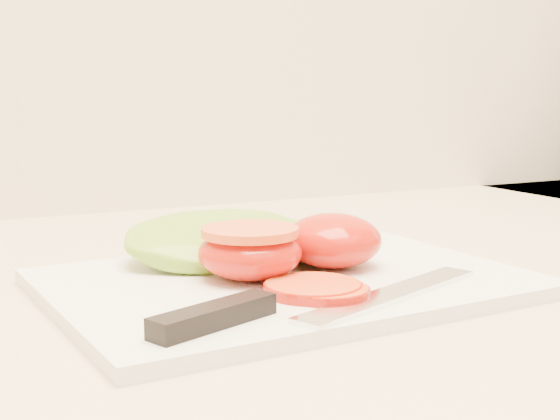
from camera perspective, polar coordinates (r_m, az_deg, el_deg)
name	(u,v)px	position (r m, az deg, el deg)	size (l,w,h in m)	color
cutting_board	(286,283)	(0.55, 0.47, -5.35)	(0.32, 0.23, 0.01)	white
tomato_half_dome	(333,240)	(0.57, 3.87, -2.23)	(0.07, 0.07, 0.04)	#BA2102
tomato_half_cut	(250,250)	(0.53, -2.21, -2.97)	(0.07, 0.07, 0.04)	#BA2102
tomato_slice_0	(313,288)	(0.50, 2.42, -5.73)	(0.06, 0.06, 0.01)	#ED5B28
tomato_slice_1	(326,292)	(0.49, 3.38, -5.97)	(0.05, 0.05, 0.01)	#ED5B28
lettuce_leaf_0	(227,240)	(0.59, -3.91, -2.24)	(0.16, 0.11, 0.03)	#77B32F
lettuce_leaf_1	(270,237)	(0.61, -0.74, -2.00)	(0.12, 0.09, 0.03)	#77B32F
knife	(289,307)	(0.45, 0.67, -7.08)	(0.25, 0.08, 0.01)	silver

